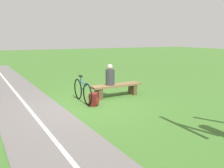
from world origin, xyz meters
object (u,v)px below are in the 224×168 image
at_px(person_seated, 110,76).
at_px(backpack, 94,100).
at_px(bench, 116,88).
at_px(bicycle, 82,91).

bearing_deg(person_seated, backpack, 34.84).
xyz_separation_m(bench, backpack, (1.27, 0.77, -0.13)).
xyz_separation_m(person_seated, bicycle, (1.18, 0.17, -0.43)).
bearing_deg(bicycle, bench, 96.57).
relative_size(person_seated, backpack, 1.87).
bearing_deg(person_seated, bicycle, 5.38).
height_order(person_seated, bicycle, person_seated).
distance_m(bench, backpack, 1.49).
bearing_deg(bench, backpack, 28.75).
distance_m(person_seated, bicycle, 1.26).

